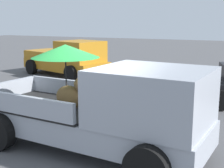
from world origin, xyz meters
TOP-DOWN VIEW (x-y plane):
  - ground_plane at (0.00, 0.00)m, footprint 80.00×80.00m
  - pickup_truck_main at (0.45, -0.04)m, footprint 5.19×2.58m
  - pickup_truck_red at (-5.65, 7.72)m, footprint 5.12×3.25m

SIDE VIEW (x-z plane):
  - ground_plane at x=0.00m, z-range 0.00..0.00m
  - pickup_truck_red at x=-5.65m, z-range -0.03..1.77m
  - pickup_truck_main at x=0.45m, z-range -0.15..2.13m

